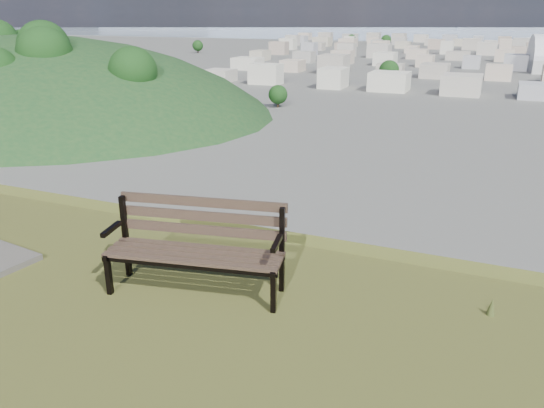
% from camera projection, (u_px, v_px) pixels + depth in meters
% --- Properties ---
extents(park_bench, '(1.85, 0.90, 0.93)m').
position_uv_depth(park_bench, '(197.00, 242.00, 5.36)').
color(park_bench, '#49392A').
rests_on(park_bench, hilltop_mesa).
extents(green_wooded_hill, '(169.27, 135.42, 84.64)m').
position_uv_depth(green_wooded_hill, '(32.00, 111.00, 156.99)').
color(green_wooded_hill, '#15391A').
rests_on(green_wooded_hill, ground).
extents(city_blocks, '(395.00, 361.00, 7.00)m').
position_uv_depth(city_blocks, '(501.00, 51.00, 351.91)').
color(city_blocks, beige).
rests_on(city_blocks, ground).
extents(city_trees, '(406.52, 387.20, 9.98)m').
position_uv_depth(city_trees, '(448.00, 55.00, 295.82)').
color(city_trees, '#36281B').
rests_on(city_trees, ground).
extents(bay_water, '(2400.00, 700.00, 0.12)m').
position_uv_depth(bay_water, '(506.00, 32.00, 790.69)').
color(bay_water, '#99B3C3').
rests_on(bay_water, ground).
extents(far_hills, '(2050.00, 340.00, 60.00)m').
position_uv_depth(far_hills, '(481.00, 13.00, 1239.63)').
color(far_hills, '#8791A7').
rests_on(far_hills, ground).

